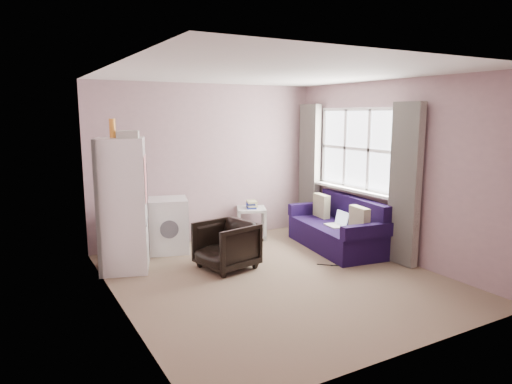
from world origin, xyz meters
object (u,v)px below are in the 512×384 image
at_px(armchair, 226,243).
at_px(side_table, 251,220).
at_px(washing_machine, 168,224).
at_px(sofa, 339,230).
at_px(fridge, 123,204).

bearing_deg(armchair, side_table, 127.01).
height_order(armchair, side_table, armchair).
bearing_deg(washing_machine, sofa, -9.75).
xyz_separation_m(armchair, sofa, (1.91, -0.00, -0.06)).
height_order(washing_machine, side_table, washing_machine).
relative_size(armchair, side_table, 1.11).
bearing_deg(fridge, armchair, -8.27).
xyz_separation_m(armchair, fridge, (-1.19, 0.60, 0.53)).
height_order(washing_machine, sofa, washing_machine).
bearing_deg(sofa, washing_machine, 162.39).
bearing_deg(fridge, washing_machine, 52.39).
bearing_deg(armchair, sofa, 78.28).
xyz_separation_m(fridge, side_table, (2.20, 0.56, -0.59)).
bearing_deg(sofa, fridge, 177.13).
bearing_deg(side_table, sofa, -52.27).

